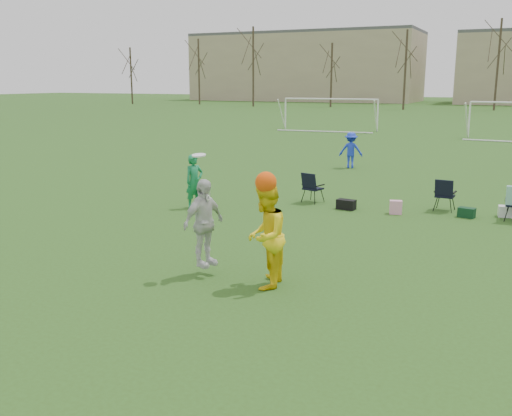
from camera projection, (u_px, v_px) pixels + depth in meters
The scene contains 7 objects.
ground at pixel (279, 294), 10.41m from camera, with size 260.00×260.00×0.00m, color #2C5019.
fielder_green_near at pixel (194, 182), 17.24m from camera, with size 0.60×0.39×1.64m, color #157B46.
fielder_blue at pixel (351, 150), 25.25m from camera, with size 1.02×0.59×1.58m, color blue.
center_contest at pixel (244, 230), 10.78m from camera, with size 2.16×1.15×2.46m.
sideline_setup at pixel (507, 198), 15.94m from camera, with size 9.57×1.59×1.94m.
goal_left at pixel (330, 105), 44.16m from camera, with size 7.39×0.76×2.46m.
tree_line at pixel (499, 70), 70.91m from camera, with size 110.28×3.28×11.40m.
Camera 1 is at (3.78, -9.06, 3.82)m, focal length 40.00 mm.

